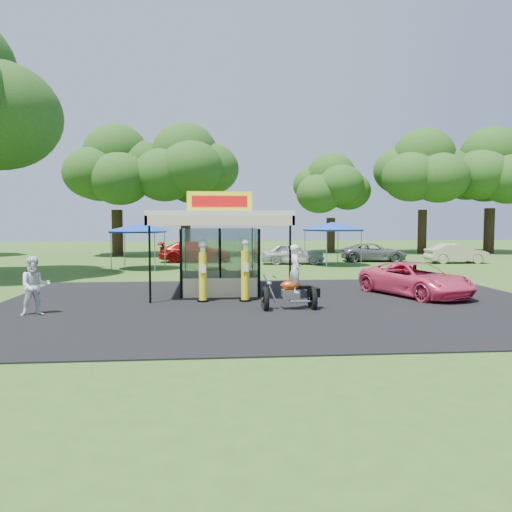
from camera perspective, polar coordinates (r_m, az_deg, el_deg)
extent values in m
plane|color=#32561B|center=(16.12, 3.32, -6.71)|extent=(120.00, 120.00, 0.00)
cube|color=black|center=(18.07, 2.39, -5.47)|extent=(20.00, 14.00, 0.04)
cube|color=white|center=(20.88, -4.16, -4.17)|extent=(3.00, 3.00, 0.06)
cube|color=white|center=(20.68, -4.20, 4.81)|extent=(5.40, 5.40, 0.18)
cube|color=yellow|center=(20.19, -4.19, 6.22)|extent=(2.60, 0.25, 0.80)
cube|color=red|center=(20.06, -4.18, 6.24)|extent=(2.21, 0.02, 0.45)
cylinder|color=black|center=(18.31, -12.05, -0.45)|extent=(0.08, 0.08, 3.20)
cylinder|color=black|center=(18.40, 3.92, -0.35)|extent=(0.08, 0.08, 3.20)
cylinder|color=black|center=(18.55, -6.07, -5.16)|extent=(0.43, 0.43, 0.10)
cylinder|color=yellow|center=(18.42, -6.09, -2.32)|extent=(0.29, 0.29, 1.75)
cylinder|color=silver|center=(18.34, -6.11, 0.70)|extent=(0.19, 0.19, 0.19)
sphere|color=white|center=(18.33, -6.12, 1.31)|extent=(0.31, 0.31, 0.31)
cube|color=white|center=(18.22, -6.11, -1.47)|extent=(0.21, 0.02, 0.29)
cylinder|color=black|center=(18.54, -1.24, -5.14)|extent=(0.44, 0.44, 0.10)
cylinder|color=yellow|center=(18.41, -1.24, -2.20)|extent=(0.30, 0.30, 1.81)
cylinder|color=silver|center=(18.33, -1.25, 0.93)|extent=(0.20, 0.20, 0.20)
sphere|color=white|center=(18.32, -1.25, 1.56)|extent=(0.32, 0.32, 0.32)
cube|color=white|center=(18.20, -1.21, -1.32)|extent=(0.22, 0.02, 0.30)
torus|color=black|center=(16.70, 1.05, -5.05)|extent=(0.21, 0.92, 0.91)
torus|color=black|center=(17.02, 6.47, -4.90)|extent=(0.21, 0.92, 0.91)
cube|color=silver|center=(16.82, 3.97, -4.39)|extent=(0.61, 0.33, 0.32)
ellipsoid|color=#C7400E|center=(16.78, 3.97, -3.37)|extent=(0.69, 0.39, 0.32)
cube|color=black|center=(16.87, 5.23, -3.56)|extent=(0.61, 0.31, 0.11)
cube|color=black|center=(16.99, 6.58, -4.14)|extent=(0.39, 0.38, 0.30)
cylinder|color=silver|center=(16.67, 1.60, -3.71)|extent=(0.48, 0.09, 0.96)
cylinder|color=silver|center=(16.65, 2.15, -2.41)|extent=(0.08, 0.65, 0.05)
sphere|color=silver|center=(16.64, 1.53, -3.16)|extent=(0.17, 0.17, 0.17)
imported|color=white|center=(16.75, 4.53, -1.45)|extent=(0.42, 0.61, 1.62)
torus|color=black|center=(19.61, -6.19, -3.86)|extent=(0.67, 0.36, 0.65)
torus|color=black|center=(19.74, -6.50, -3.81)|extent=(0.65, 0.33, 0.66)
imported|color=yellow|center=(23.01, -4.26, -2.28)|extent=(2.82, 1.13, 0.96)
imported|color=#E83F68|center=(20.86, 17.81, -2.56)|extent=(3.88, 5.37, 1.36)
imported|color=white|center=(17.24, -23.95, -3.17)|extent=(1.14, 1.04, 1.89)
imported|color=#9C0E0C|center=(36.67, -6.98, 0.48)|extent=(5.28, 2.23, 1.52)
imported|color=#B2B3B7|center=(34.88, 4.23, 0.30)|extent=(4.53, 2.16, 1.49)
imported|color=slate|center=(38.16, 13.31, 0.40)|extent=(5.00, 2.70, 1.33)
imported|color=#C2B294|center=(38.30, 21.93, 0.28)|extent=(4.29, 1.53, 1.41)
cylinder|color=gray|center=(33.47, -15.15, 0.68)|extent=(0.06, 0.06, 2.28)
cylinder|color=gray|center=(33.11, -10.64, 0.72)|extent=(0.06, 0.06, 2.28)
cylinder|color=gray|center=(30.87, -16.00, 0.40)|extent=(0.06, 0.06, 2.28)
cylinder|color=gray|center=(30.48, -11.11, 0.43)|extent=(0.06, 0.06, 2.28)
cube|color=#1B3EB0|center=(31.91, -13.26, 2.71)|extent=(2.84, 2.84, 0.11)
cone|color=#1B3EB0|center=(31.90, -13.27, 3.23)|extent=(4.10, 4.10, 0.47)
cylinder|color=gray|center=(35.09, 6.05, 0.99)|extent=(0.06, 0.06, 2.33)
cylinder|color=gray|center=(35.71, 10.33, 1.00)|extent=(0.06, 0.06, 2.33)
cylinder|color=gray|center=(32.43, 6.98, 0.74)|extent=(0.06, 0.06, 2.33)
cylinder|color=gray|center=(33.11, 11.58, 0.76)|extent=(0.06, 0.06, 2.33)
cube|color=#1B3EB0|center=(34.01, 8.76, 2.94)|extent=(2.92, 2.92, 0.12)
cone|color=#1B3EB0|center=(34.01, 8.76, 3.45)|extent=(4.20, 4.20, 0.49)
cylinder|color=black|center=(44.73, -15.56, 2.57)|extent=(0.94, 0.94, 3.98)
ellipsoid|color=#204213|center=(44.90, -15.68, 9.04)|extent=(9.23, 9.23, 7.91)
cylinder|color=black|center=(43.45, -8.05, 2.60)|extent=(0.84, 0.84, 3.92)
ellipsoid|color=#204213|center=(43.63, -8.11, 9.30)|extent=(9.41, 9.41, 8.06)
cylinder|color=black|center=(48.10, 8.53, 2.37)|extent=(0.83, 0.83, 3.32)
ellipsoid|color=#204213|center=(48.17, 8.58, 7.41)|extent=(7.74, 7.74, 6.63)
cylinder|color=black|center=(49.02, 18.45, 2.67)|extent=(0.81, 0.81, 4.06)
ellipsoid|color=#204213|center=(49.20, 18.59, 8.72)|extent=(9.48, 9.48, 8.13)
cylinder|color=black|center=(51.55, 25.09, 2.63)|extent=(0.95, 0.95, 4.21)
ellipsoid|color=#204213|center=(51.73, 25.26, 8.48)|extent=(9.50, 9.50, 8.14)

